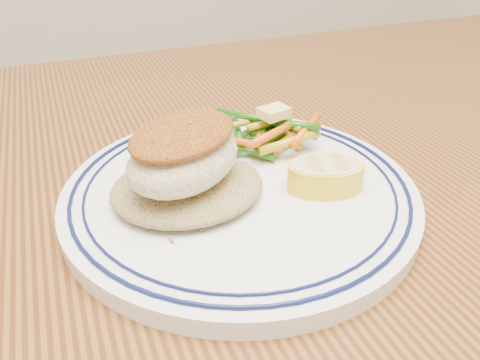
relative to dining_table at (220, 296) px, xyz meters
name	(u,v)px	position (x,y,z in m)	size (l,w,h in m)	color
dining_table	(220,296)	(0.00, 0.00, 0.00)	(1.50, 0.90, 0.75)	#4B280F
plate	(240,191)	(0.02, 0.00, 0.11)	(0.28, 0.28, 0.02)	white
rice_pilaf	(187,184)	(-0.02, 0.00, 0.12)	(0.12, 0.10, 0.02)	olive
fish_fillet	(184,152)	(-0.02, 0.00, 0.15)	(0.12, 0.11, 0.05)	beige
vegetable_pile	(270,132)	(0.07, 0.06, 0.13)	(0.10, 0.09, 0.03)	#1A510A
butter_pat	(274,112)	(0.08, 0.06, 0.14)	(0.03, 0.02, 0.01)	#F7DE79
lemon_wedge	(326,174)	(0.08, -0.03, 0.12)	(0.07, 0.07, 0.02)	yellow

